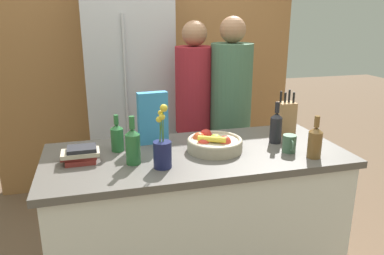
{
  "coord_description": "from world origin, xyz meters",
  "views": [
    {
      "loc": [
        -0.54,
        -1.94,
        1.67
      ],
      "look_at": [
        0.0,
        0.09,
        1.02
      ],
      "focal_mm": 35.0,
      "sensor_mm": 36.0,
      "label": 1
    }
  ],
  "objects": [
    {
      "name": "kitchen_island",
      "position": [
        0.0,
        0.0,
        0.45
      ],
      "size": [
        1.71,
        0.75,
        0.9
      ],
      "color": "silver",
      "rests_on": "ground_plane"
    },
    {
      "name": "back_wall_wood",
      "position": [
        0.0,
        1.7,
        1.3
      ],
      "size": [
        2.91,
        0.12,
        2.6
      ],
      "color": "#9E6B3D",
      "rests_on": "ground_plane"
    },
    {
      "name": "refrigerator",
      "position": [
        -0.24,
        1.34,
        1.01
      ],
      "size": [
        0.72,
        0.62,
        2.02
      ],
      "color": "#B7B7BC",
      "rests_on": "ground_plane"
    },
    {
      "name": "fruit_bowl",
      "position": [
        0.11,
        0.0,
        0.95
      ],
      "size": [
        0.32,
        0.32,
        0.1
      ],
      "color": "tan",
      "rests_on": "kitchen_island"
    },
    {
      "name": "knife_block",
      "position": [
        0.66,
        0.18,
        1.01
      ],
      "size": [
        0.11,
        0.09,
        0.3
      ],
      "color": "#A87A4C",
      "rests_on": "kitchen_island"
    },
    {
      "name": "flower_vase",
      "position": [
        -0.23,
        -0.17,
        1.0
      ],
      "size": [
        0.09,
        0.09,
        0.34
      ],
      "color": "#191E4C",
      "rests_on": "kitchen_island"
    },
    {
      "name": "cereal_box",
      "position": [
        -0.21,
        0.22,
        1.06
      ],
      "size": [
        0.18,
        0.07,
        0.32
      ],
      "color": "teal",
      "rests_on": "kitchen_island"
    },
    {
      "name": "coffee_mug",
      "position": [
        0.51,
        -0.14,
        0.95
      ],
      "size": [
        0.08,
        0.12,
        0.1
      ],
      "color": "#42664C",
      "rests_on": "kitchen_island"
    },
    {
      "name": "book_stack",
      "position": [
        -0.64,
        0.02,
        0.94
      ],
      "size": [
        0.2,
        0.15,
        0.08
      ],
      "color": "maroon",
      "rests_on": "kitchen_island"
    },
    {
      "name": "bottle_oil",
      "position": [
        -0.37,
        -0.08,
        1.01
      ],
      "size": [
        0.08,
        0.08,
        0.26
      ],
      "color": "#286633",
      "rests_on": "kitchen_island"
    },
    {
      "name": "bottle_vinegar",
      "position": [
        0.61,
        -0.25,
        1.0
      ],
      "size": [
        0.08,
        0.08,
        0.24
      ],
      "color": "brown",
      "rests_on": "kitchen_island"
    },
    {
      "name": "bottle_wine",
      "position": [
        0.51,
        0.03,
        1.0
      ],
      "size": [
        0.07,
        0.07,
        0.26
      ],
      "color": "black",
      "rests_on": "kitchen_island"
    },
    {
      "name": "bottle_water",
      "position": [
        -0.43,
        0.14,
        0.99
      ],
      "size": [
        0.07,
        0.07,
        0.21
      ],
      "color": "#286633",
      "rests_on": "kitchen_island"
    },
    {
      "name": "person_at_sink",
      "position": [
        0.21,
        0.79,
        0.92
      ],
      "size": [
        0.29,
        0.29,
        1.62
      ],
      "rotation": [
        0.0,
        0.0,
        0.45
      ],
      "color": "#383842",
      "rests_on": "ground_plane"
    },
    {
      "name": "person_in_blue",
      "position": [
        0.46,
        0.68,
        0.93
      ],
      "size": [
        0.31,
        0.31,
        1.65
      ],
      "rotation": [
        0.0,
        0.0,
        -0.14
      ],
      "color": "#383842",
      "rests_on": "ground_plane"
    }
  ]
}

